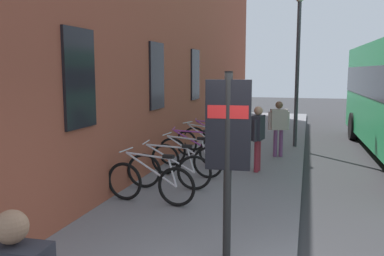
{
  "coord_description": "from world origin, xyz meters",
  "views": [
    {
      "loc": [
        -3.9,
        -0.07,
        2.52
      ],
      "look_at": [
        2.17,
        1.65,
        1.65
      ],
      "focal_mm": 38.55,
      "sensor_mm": 36.0,
      "label": 1
    }
  ],
  "objects_px": {
    "bicycle_nearest_sign": "(202,144)",
    "transit_info_sign": "(228,138)",
    "bicycle_end_of_row": "(150,182)",
    "bicycle_by_door": "(193,151)",
    "bicycle_beside_lamp": "(169,170)",
    "bicycle_mid_rack": "(187,160)",
    "bicycle_under_window": "(212,138)",
    "pedestrian_near_bus": "(258,132)",
    "pedestrian_by_facade": "(279,123)",
    "street_lamp": "(298,56)"
  },
  "relations": [
    {
      "from": "bicycle_nearest_sign",
      "to": "transit_info_sign",
      "type": "distance_m",
      "value": 6.46
    },
    {
      "from": "bicycle_end_of_row",
      "to": "bicycle_by_door",
      "type": "xyz_separation_m",
      "value": [
        3.09,
        0.06,
        -0.0
      ]
    },
    {
      "from": "bicycle_beside_lamp",
      "to": "bicycle_by_door",
      "type": "xyz_separation_m",
      "value": [
        2.12,
        0.1,
        0.0
      ]
    },
    {
      "from": "bicycle_end_of_row",
      "to": "bicycle_by_door",
      "type": "height_order",
      "value": "same"
    },
    {
      "from": "bicycle_mid_rack",
      "to": "bicycle_under_window",
      "type": "xyz_separation_m",
      "value": [
        3.18,
        0.15,
        -0.0
      ]
    },
    {
      "from": "pedestrian_near_bus",
      "to": "pedestrian_by_facade",
      "type": "xyz_separation_m",
      "value": [
        1.91,
        -0.35,
        -0.01
      ]
    },
    {
      "from": "transit_info_sign",
      "to": "pedestrian_near_bus",
      "type": "xyz_separation_m",
      "value": [
        4.87,
        0.2,
        -0.64
      ]
    },
    {
      "from": "bicycle_nearest_sign",
      "to": "bicycle_under_window",
      "type": "xyz_separation_m",
      "value": [
        1.09,
        -0.02,
        -0.0
      ]
    },
    {
      "from": "street_lamp",
      "to": "bicycle_mid_rack",
      "type": "bearing_deg",
      "value": 153.64
    },
    {
      "from": "pedestrian_near_bus",
      "to": "bicycle_mid_rack",
      "type": "bearing_deg",
      "value": 120.99
    },
    {
      "from": "bicycle_beside_lamp",
      "to": "bicycle_mid_rack",
      "type": "distance_m",
      "value": 1.08
    },
    {
      "from": "bicycle_by_door",
      "to": "pedestrian_by_facade",
      "type": "distance_m",
      "value": 2.73
    },
    {
      "from": "pedestrian_near_bus",
      "to": "transit_info_sign",
      "type": "bearing_deg",
      "value": -177.63
    },
    {
      "from": "bicycle_under_window",
      "to": "street_lamp",
      "type": "xyz_separation_m",
      "value": [
        1.39,
        -2.41,
        2.46
      ]
    },
    {
      "from": "bicycle_end_of_row",
      "to": "bicycle_nearest_sign",
      "type": "xyz_separation_m",
      "value": [
        4.14,
        0.08,
        0.0
      ]
    },
    {
      "from": "bicycle_nearest_sign",
      "to": "transit_info_sign",
      "type": "relative_size",
      "value": 0.71
    },
    {
      "from": "bicycle_under_window",
      "to": "bicycle_mid_rack",
      "type": "bearing_deg",
      "value": -177.38
    },
    {
      "from": "bicycle_mid_rack",
      "to": "pedestrian_by_facade",
      "type": "height_order",
      "value": "pedestrian_by_facade"
    },
    {
      "from": "bicycle_mid_rack",
      "to": "bicycle_by_door",
      "type": "bearing_deg",
      "value": 8.01
    },
    {
      "from": "bicycle_nearest_sign",
      "to": "street_lamp",
      "type": "distance_m",
      "value": 4.26
    },
    {
      "from": "bicycle_end_of_row",
      "to": "bicycle_beside_lamp",
      "type": "height_order",
      "value": "same"
    },
    {
      "from": "bicycle_mid_rack",
      "to": "transit_info_sign",
      "type": "bearing_deg",
      "value": -156.74
    },
    {
      "from": "bicycle_beside_lamp",
      "to": "bicycle_mid_rack",
      "type": "bearing_deg",
      "value": -2.45
    },
    {
      "from": "pedestrian_near_bus",
      "to": "bicycle_end_of_row",
      "type": "bearing_deg",
      "value": 151.7
    },
    {
      "from": "bicycle_by_door",
      "to": "pedestrian_by_facade",
      "type": "height_order",
      "value": "pedestrian_by_facade"
    },
    {
      "from": "transit_info_sign",
      "to": "pedestrian_by_facade",
      "type": "bearing_deg",
      "value": -1.26
    },
    {
      "from": "bicycle_mid_rack",
      "to": "bicycle_nearest_sign",
      "type": "height_order",
      "value": "same"
    },
    {
      "from": "bicycle_beside_lamp",
      "to": "bicycle_under_window",
      "type": "bearing_deg",
      "value": 1.34
    },
    {
      "from": "bicycle_by_door",
      "to": "bicycle_under_window",
      "type": "height_order",
      "value": "same"
    },
    {
      "from": "transit_info_sign",
      "to": "pedestrian_by_facade",
      "type": "height_order",
      "value": "transit_info_sign"
    },
    {
      "from": "bicycle_mid_rack",
      "to": "bicycle_nearest_sign",
      "type": "xyz_separation_m",
      "value": [
        2.09,
        0.17,
        0.0
      ]
    },
    {
      "from": "bicycle_beside_lamp",
      "to": "pedestrian_by_facade",
      "type": "height_order",
      "value": "pedestrian_by_facade"
    },
    {
      "from": "bicycle_by_door",
      "to": "street_lamp",
      "type": "distance_m",
      "value": 4.93
    },
    {
      "from": "bicycle_under_window",
      "to": "street_lamp",
      "type": "relative_size",
      "value": 0.36
    },
    {
      "from": "bicycle_by_door",
      "to": "transit_info_sign",
      "type": "distance_m",
      "value": 5.48
    },
    {
      "from": "bicycle_end_of_row",
      "to": "bicycle_by_door",
      "type": "distance_m",
      "value": 3.09
    },
    {
      "from": "bicycle_by_door",
      "to": "pedestrian_near_bus",
      "type": "height_order",
      "value": "pedestrian_near_bus"
    },
    {
      "from": "bicycle_by_door",
      "to": "pedestrian_near_bus",
      "type": "distance_m",
      "value": 1.75
    },
    {
      "from": "bicycle_mid_rack",
      "to": "pedestrian_by_facade",
      "type": "xyz_separation_m",
      "value": [
        2.81,
        -1.86,
        0.56
      ]
    },
    {
      "from": "bicycle_mid_rack",
      "to": "pedestrian_near_bus",
      "type": "distance_m",
      "value": 1.85
    },
    {
      "from": "bicycle_end_of_row",
      "to": "pedestrian_near_bus",
      "type": "bearing_deg",
      "value": -28.3
    },
    {
      "from": "bicycle_under_window",
      "to": "pedestrian_near_bus",
      "type": "relative_size",
      "value": 1.1
    },
    {
      "from": "pedestrian_near_bus",
      "to": "street_lamp",
      "type": "height_order",
      "value": "street_lamp"
    },
    {
      "from": "bicycle_nearest_sign",
      "to": "bicycle_under_window",
      "type": "distance_m",
      "value": 1.09
    },
    {
      "from": "bicycle_by_door",
      "to": "pedestrian_by_facade",
      "type": "bearing_deg",
      "value": -48.54
    },
    {
      "from": "bicycle_beside_lamp",
      "to": "street_lamp",
      "type": "xyz_separation_m",
      "value": [
        5.64,
        -2.31,
        2.46
      ]
    },
    {
      "from": "bicycle_end_of_row",
      "to": "street_lamp",
      "type": "bearing_deg",
      "value": -19.54
    },
    {
      "from": "bicycle_beside_lamp",
      "to": "bicycle_by_door",
      "type": "distance_m",
      "value": 2.12
    },
    {
      "from": "bicycle_nearest_sign",
      "to": "transit_info_sign",
      "type": "xyz_separation_m",
      "value": [
        -6.06,
        -1.87,
        1.21
      ]
    },
    {
      "from": "bicycle_mid_rack",
      "to": "street_lamp",
      "type": "relative_size",
      "value": 0.37
    }
  ]
}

